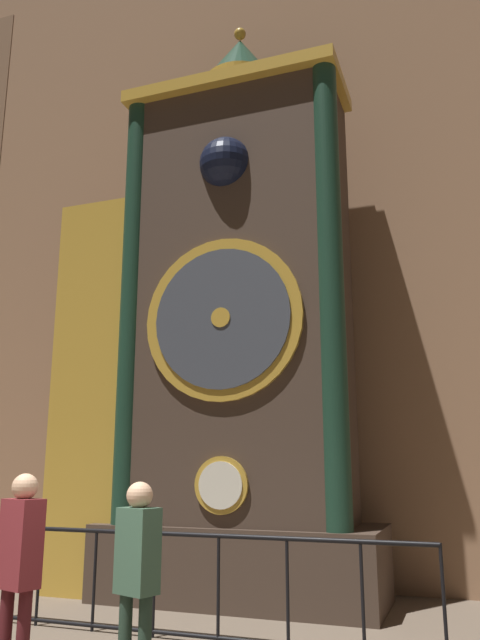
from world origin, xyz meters
name	(u,v)px	position (x,y,z in m)	size (l,w,h in m)	color
cathedral_back_wall	(270,193)	(-0.09, 6.13, 6.62)	(24.00, 0.32, 13.25)	#936B4C
clock_tower	(214,331)	(-0.59, 4.72, 3.83)	(4.91, 1.83, 9.06)	#423328
railing_fence	(186,579)	(-0.09, 2.76, 0.62)	(5.42, 0.05, 1.11)	black
visitor_near	(20,559)	(-0.66, 0.68, 1.07)	(0.39, 0.31, 1.77)	#461518
visitor_far	(137,566)	(0.29, 0.97, 1.03)	(0.39, 0.32, 1.70)	#213427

